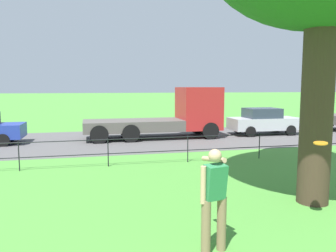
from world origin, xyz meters
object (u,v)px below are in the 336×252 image
Objects in this scene: frisbee at (321,143)px; flatbed_truck_right at (173,115)px; person_thrower at (214,197)px; car_silver_center at (263,121)px.

flatbed_truck_right reaches higher than frisbee.
frisbee is at bearing -89.75° from flatbed_truck_right.
person_thrower is 0.44× the size of car_silver_center.
flatbed_truck_right is at bearing 79.06° from person_thrower.
person_thrower is 4.63× the size of frisbee.
flatbed_truck_right reaches higher than person_thrower.
person_thrower reaches higher than frisbee.
car_silver_center is at bearing 65.64° from frisbee.
car_silver_center is (5.40, 11.92, -0.88)m from frisbee.
person_thrower is at bearing -100.94° from flatbed_truck_right.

